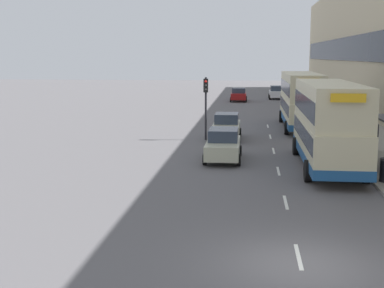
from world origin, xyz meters
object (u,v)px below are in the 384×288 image
Objects in this scene: double_decker_bus_near at (328,123)px; pedestrian_at_shelter at (359,135)px; car_3 at (239,95)px; double_decker_bus_ahead at (301,99)px; car_1 at (276,92)px; car_0 at (226,127)px; pedestrian_1 at (375,135)px; traffic_light_far_kerb at (206,98)px; car_2 at (223,145)px.

double_decker_bus_near reaches higher than pedestrian_at_shelter.
car_3 is 2.13× the size of pedestrian_at_shelter.
double_decker_bus_ahead is at bearing 102.36° from car_3.
pedestrian_at_shelter is (2.93, -39.32, 0.19)m from car_1.
car_0 is 2.46× the size of pedestrian_at_shelter.
pedestrian_1 is 0.42× the size of traffic_light_far_kerb.
double_decker_bus_ahead is at bearing -111.45° from car_2.
double_decker_bus_ahead is 14.67m from car_2.
car_0 is 35.26m from car_1.
car_0 is at bearing 89.76° from car_3.
double_decker_bus_near is 5.80× the size of pedestrian_at_shelter.
double_decker_bus_near is 2.48× the size of traffic_light_far_kerb.
double_decker_bus_near is 39.91m from car_3.
car_0 is (-5.50, -6.13, -1.42)m from double_decker_bus_ahead.
traffic_light_far_kerb is at bearing -100.18° from car_1.
double_decker_bus_ahead is 2.53× the size of car_2.
pedestrian_1 is (8.68, 3.02, 0.21)m from car_2.
traffic_light_far_kerb is (-6.88, -6.64, 0.57)m from double_decker_bus_ahead.
pedestrian_at_shelter is at bearing 178.23° from pedestrian_1.
double_decker_bus_ahead reaches higher than traffic_light_far_kerb.
traffic_light_far_kerb is (-6.88, 8.38, 0.57)m from double_decker_bus_near.
traffic_light_far_kerb is at bearing 157.20° from pedestrian_at_shelter.
pedestrian_1 reaches higher than car_3.
car_1 is at bearing 94.26° from pedestrian_at_shelter.
car_2 is at bearing -77.49° from traffic_light_far_kerb.
pedestrian_1 is (3.34, -10.57, -1.23)m from double_decker_bus_ahead.
car_1 is (4.98, 34.90, 0.00)m from car_0.
double_decker_bus_near and double_decker_bus_ahead have the same top height.
double_decker_bus_ahead is 2.68× the size of traffic_light_far_kerb.
pedestrian_at_shelter reaches higher than car_0.
car_2 is at bearing -111.45° from double_decker_bus_ahead.
car_1 is at bearing -98.11° from car_0.
pedestrian_at_shelter is 1.01× the size of pedestrian_1.
double_decker_bus_ahead reaches higher than pedestrian_at_shelter.
car_2 is 2.49× the size of pedestrian_1.
car_2 is 2.47× the size of pedestrian_at_shelter.
traffic_light_far_kerb is (-6.36, -35.41, 1.99)m from car_1.
double_decker_bus_ahead is at bearing 102.85° from pedestrian_at_shelter.
car_3 is at bearing -138.67° from car_1.
pedestrian_1 is (0.94, -0.03, -0.01)m from pedestrian_at_shelter.
car_1 is 2.33× the size of pedestrian_at_shelter.
traffic_light_far_kerb is (-1.51, -31.15, 2.03)m from car_3.
double_decker_bus_ahead is 2.94× the size of car_3.
car_1 is at bearing 90.68° from double_decker_bus_near.
pedestrian_at_shelter is at bearing -158.53° from car_2.
car_2 is 7.40m from traffic_light_far_kerb.
car_2 is 1.16× the size of car_3.
pedestrian_at_shelter reaches higher than car_3.
double_decker_bus_near is 5.84× the size of pedestrian_1.
car_2 is 38.10m from car_3.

